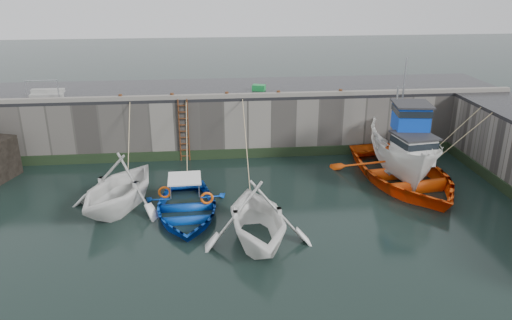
{
  "coord_description": "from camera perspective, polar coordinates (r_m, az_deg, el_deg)",
  "views": [
    {
      "loc": [
        -0.8,
        -14.15,
        9.1
      ],
      "look_at": [
        1.28,
        6.47,
        1.2
      ],
      "focal_mm": 35.0,
      "sensor_mm": 36.0,
      "label": 1
    }
  ],
  "objects": [
    {
      "name": "boat_near_white_rope",
      "position": [
        24.78,
        -13.88,
        -1.32
      ],
      "size": [
        0.04,
        3.82,
        3.1
      ],
      "primitive_type": null,
      "color": "tan",
      "rests_on": "ground"
    },
    {
      "name": "boat_near_blacktrim_rope",
      "position": [
        23.08,
        -1.28,
        -2.36
      ],
      "size": [
        0.04,
        6.54,
        3.1
      ],
      "primitive_type": null,
      "color": "tan",
      "rests_on": "ground"
    },
    {
      "name": "fish_crate",
      "position": [
        26.56,
        0.33,
        8.27
      ],
      "size": [
        0.76,
        0.62,
        0.3
      ],
      "primitive_type": "cube",
      "rotation": [
        0.0,
        0.0,
        -0.35
      ],
      "color": "#188539",
      "rests_on": "road_back"
    },
    {
      "name": "boat_near_blacktrim",
      "position": [
        18.18,
        0.11,
        -9.18
      ],
      "size": [
        4.42,
        5.03,
        2.52
      ],
      "primitive_type": "imported",
      "rotation": [
        0.0,
        0.0,
        0.06
      ],
      "color": "white",
      "rests_on": "ground"
    },
    {
      "name": "bollard_d",
      "position": [
        25.34,
        2.58,
        7.61
      ],
      "size": [
        0.18,
        0.18,
        0.28
      ],
      "primitive_type": "cylinder",
      "color": "#3F1E0F",
      "rests_on": "road_back"
    },
    {
      "name": "railing",
      "position": [
        27.23,
        -22.78,
        7.08
      ],
      "size": [
        1.6,
        1.05,
        1.0
      ],
      "color": "#A5A8AD",
      "rests_on": "road_back"
    },
    {
      "name": "quay_back",
      "position": [
        27.73,
        -3.91,
        4.91
      ],
      "size": [
        30.0,
        5.0,
        3.0
      ],
      "primitive_type": "cube",
      "color": "slate",
      "rests_on": "ground"
    },
    {
      "name": "kerb_back",
      "position": [
        25.01,
        -3.81,
        7.31
      ],
      "size": [
        30.0,
        0.3,
        0.2
      ],
      "primitive_type": "cube",
      "color": "slate",
      "rests_on": "road_back"
    },
    {
      "name": "boat_far_white",
      "position": [
        24.45,
        16.52,
        0.92
      ],
      "size": [
        3.57,
        7.22,
        5.67
      ],
      "rotation": [
        0.0,
        0.0,
        -0.14
      ],
      "color": "silver",
      "rests_on": "ground"
    },
    {
      "name": "boat_near_blue",
      "position": [
        20.2,
        -7.98,
        -6.13
      ],
      "size": [
        3.8,
        5.2,
        1.05
      ],
      "primitive_type": "imported",
      "rotation": [
        0.0,
        0.0,
        0.03
      ],
      "color": "#0B41B0",
      "rests_on": "ground"
    },
    {
      "name": "bollard_b",
      "position": [
        25.14,
        -9.57,
        7.24
      ],
      "size": [
        0.18,
        0.18,
        0.28
      ],
      "primitive_type": "cylinder",
      "color": "#3F1E0F",
      "rests_on": "road_back"
    },
    {
      "name": "bollard_c",
      "position": [
        25.1,
        -3.36,
        7.47
      ],
      "size": [
        0.18,
        0.18,
        0.28
      ],
      "primitive_type": "cylinder",
      "color": "#3F1E0F",
      "rests_on": "road_back"
    },
    {
      "name": "boat_near_blue_rope",
      "position": [
        24.14,
        -7.68,
        -1.48
      ],
      "size": [
        0.04,
        4.48,
        3.1
      ],
      "primitive_type": null,
      "color": "tan",
      "rests_on": "ground"
    },
    {
      "name": "ground",
      "position": [
        16.85,
        -2.18,
        -11.86
      ],
      "size": [
        120.0,
        120.0,
        0.0
      ],
      "primitive_type": "plane",
      "color": "black",
      "rests_on": "ground"
    },
    {
      "name": "ladder",
      "position": [
        25.24,
        -8.24,
        3.34
      ],
      "size": [
        0.51,
        0.08,
        3.2
      ],
      "color": "#3F1E0F",
      "rests_on": "ground"
    },
    {
      "name": "boat_far_orange",
      "position": [
        23.68,
        16.5,
        -1.33
      ],
      "size": [
        6.34,
        8.15,
        4.55
      ],
      "rotation": [
        0.0,
        0.0,
        0.14
      ],
      "color": "#FF510D",
      "rests_on": "ground"
    },
    {
      "name": "bollard_a",
      "position": [
        25.43,
        -15.23,
        6.95
      ],
      "size": [
        0.18,
        0.18,
        0.28
      ],
      "primitive_type": "cylinder",
      "color": "#3F1E0F",
      "rests_on": "road_back"
    },
    {
      "name": "boat_near_white",
      "position": [
        21.25,
        -15.21,
        -5.28
      ],
      "size": [
        5.76,
        6.11,
        2.56
      ],
      "primitive_type": "imported",
      "rotation": [
        0.0,
        0.0,
        -0.4
      ],
      "color": "white",
      "rests_on": "ground"
    },
    {
      "name": "road_back",
      "position": [
        27.34,
        -3.99,
        8.09
      ],
      "size": [
        30.0,
        5.0,
        0.16
      ],
      "primitive_type": "cube",
      "color": "black",
      "rests_on": "quay_back"
    },
    {
      "name": "algae_back",
      "position": [
        25.7,
        -3.63,
        0.68
      ],
      "size": [
        30.0,
        0.08,
        0.5
      ],
      "primitive_type": "cube",
      "color": "black",
      "rests_on": "ground"
    },
    {
      "name": "bollard_e",
      "position": [
        25.99,
        9.64,
        7.68
      ],
      "size": [
        0.18,
        0.18,
        0.28
      ],
      "primitive_type": "cylinder",
      "color": "#3F1E0F",
      "rests_on": "road_back"
    }
  ]
}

